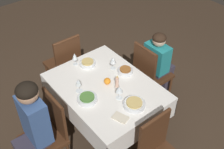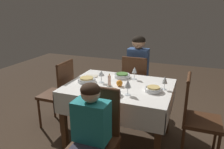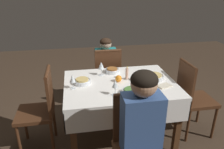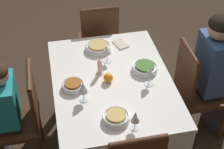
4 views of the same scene
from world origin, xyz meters
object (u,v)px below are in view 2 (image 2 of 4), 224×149
object	(u,v)px
bowl_west	(87,80)
bowl_east	(154,89)
wine_glass_south	(128,84)
chair_north	(136,83)
chair_south	(97,134)
wine_glass_north	(134,71)
napkin_red_folded	(92,76)
person_child_teal	(88,139)
wine_glass_east	(165,80)
orange_fruit	(119,83)
bowl_north	(122,75)
dining_table	(119,93)
bowl_south	(113,93)
chair_east	(196,114)
chair_west	(60,91)
person_adult_denim	(138,70)
candle_centerpiece	(109,81)
wine_glass_west	(101,74)

from	to	relation	value
bowl_west	bowl_east	size ratio (longest dim) A/B	1.16
wine_glass_south	bowl_west	xyz separation A→B (m)	(-0.58, 0.20, -0.09)
chair_north	bowl_east	size ratio (longest dim) A/B	5.02
chair_south	wine_glass_north	distance (m)	1.04
bowl_east	napkin_red_folded	distance (m)	0.88
person_child_teal	wine_glass_east	xyz separation A→B (m)	(0.47, 0.92, 0.27)
bowl_east	orange_fruit	bearing A→B (deg)	176.51
chair_north	wine_glass_south	xyz separation A→B (m)	(0.17, -0.96, 0.33)
bowl_west	wine_glass_east	size ratio (longest dim) A/B	1.41
chair_south	bowl_west	distance (m)	0.84
bowl_north	wine_glass_north	xyz separation A→B (m)	(0.16, -0.01, 0.09)
person_child_teal	dining_table	bearing A→B (deg)	92.33
chair_south	bowl_south	xyz separation A→B (m)	(-0.00, 0.41, 0.24)
chair_east	orange_fruit	distance (m)	0.89
person_child_teal	chair_north	bearing A→B (deg)	90.91
dining_table	orange_fruit	bearing A→B (deg)	-68.38
bowl_north	wine_glass_south	distance (m)	0.58
wine_glass_east	napkin_red_folded	world-z (taller)	wine_glass_east
chair_south	chair_west	size ratio (longest dim) A/B	1.00
wine_glass_north	wine_glass_east	world-z (taller)	wine_glass_north
chair_north	napkin_red_folded	distance (m)	0.74
bowl_west	napkin_red_folded	world-z (taller)	bowl_west
chair_north	chair_east	distance (m)	1.12
bowl_west	wine_glass_east	world-z (taller)	wine_glass_east
person_child_teal	wine_glass_east	size ratio (longest dim) A/B	6.75
person_adult_denim	bowl_east	xyz separation A→B (m)	(0.40, -0.92, 0.08)
chair_east	candle_centerpiece	bearing A→B (deg)	94.59
person_child_teal	orange_fruit	bearing A→B (deg)	91.55
dining_table	chair_south	xyz separation A→B (m)	(0.04, -0.71, -0.12)
chair_east	bowl_east	xyz separation A→B (m)	(-0.45, -0.05, 0.24)
chair_south	wine_glass_east	bearing A→B (deg)	58.16
wine_glass_north	wine_glass_west	distance (m)	0.42
chair_east	bowl_north	world-z (taller)	chair_east
person_adult_denim	bowl_north	distance (m)	0.60
person_adult_denim	orange_fruit	xyz separation A→B (m)	(0.00, -0.90, 0.09)
person_adult_denim	bowl_north	bearing A→B (deg)	83.50
chair_west	chair_south	bearing A→B (deg)	49.99
chair_south	candle_centerpiece	distance (m)	0.70
orange_fruit	chair_west	bearing A→B (deg)	175.17
bowl_north	bowl_west	world-z (taller)	same
person_adult_denim	bowl_west	world-z (taller)	person_adult_denim
chair_south	bowl_west	size ratio (longest dim) A/B	4.31
chair_north	bowl_east	world-z (taller)	chair_north
chair_east	person_child_teal	world-z (taller)	person_child_teal
bowl_south	napkin_red_folded	distance (m)	0.67
wine_glass_east	bowl_north	bearing A→B (deg)	158.06
person_child_teal	wine_glass_south	size ratio (longest dim) A/B	6.27
wine_glass_north	wine_glass_east	distance (m)	0.46
chair_west	bowl_north	bearing A→B (deg)	106.12
dining_table	bowl_north	world-z (taller)	bowl_north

